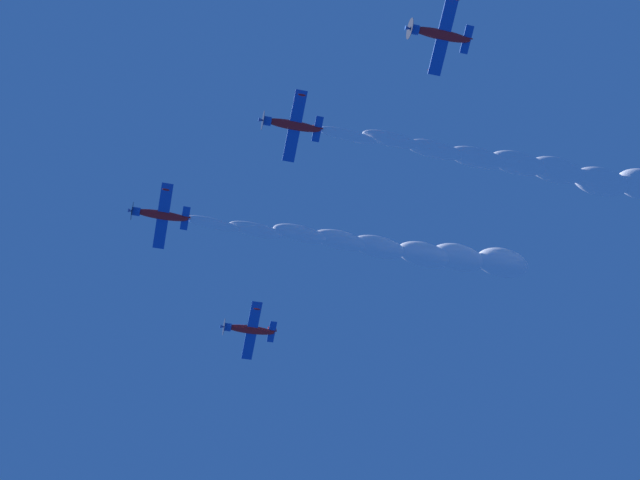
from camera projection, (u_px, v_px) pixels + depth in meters
name	position (u px, v px, depth m)	size (l,w,h in m)	color
airplane_lead	(159.00, 215.00, 90.46)	(7.38, 8.18, 2.95)	red
airplane_left_wingman	(291.00, 125.00, 84.92)	(7.38, 8.20, 2.99)	red
airplane_right_wingman	(248.00, 329.00, 97.63)	(7.38, 8.19, 3.04)	red
airplane_slot_tail	(439.00, 34.00, 78.67)	(7.38, 8.20, 2.95)	red
smoke_trail_lead	(414.00, 251.00, 95.82)	(44.03, 11.44, 6.03)	white
smoke_trail_left_wingman	(553.00, 170.00, 90.37)	(43.92, 11.04, 6.21)	white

